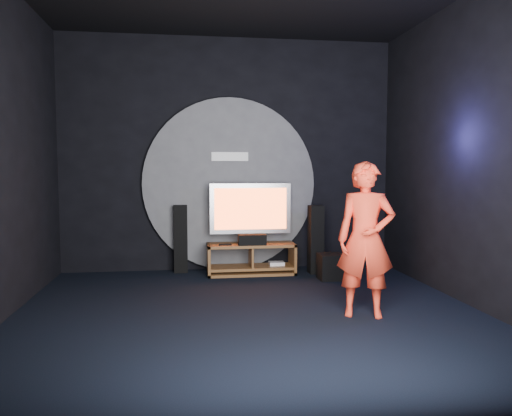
{
  "coord_description": "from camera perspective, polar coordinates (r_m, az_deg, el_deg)",
  "views": [
    {
      "loc": [
        -0.66,
        -5.09,
        1.55
      ],
      "look_at": [
        0.21,
        1.05,
        1.05
      ],
      "focal_mm": 35.0,
      "sensor_mm": 36.0,
      "label": 1
    }
  ],
  "objects": [
    {
      "name": "wall_disc_panel",
      "position": [
        7.57,
        -3.03,
        2.72
      ],
      "size": [
        2.6,
        0.11,
        2.6
      ],
      "color": "#515156",
      "rests_on": "ground"
    },
    {
      "name": "center_speaker",
      "position": [
        7.14,
        -0.43,
        -3.65
      ],
      "size": [
        0.4,
        0.15,
        0.15
      ],
      "primitive_type": "cube",
      "color": "black",
      "rests_on": "media_console"
    },
    {
      "name": "tower_speaker_right",
      "position": [
        7.4,
        6.84,
        -3.58
      ],
      "size": [
        0.2,
        0.22,
        1.0
      ],
      "primitive_type": "cube",
      "color": "black",
      "rests_on": "ground"
    },
    {
      "name": "remote",
      "position": [
        7.13,
        -3.53,
        -4.19
      ],
      "size": [
        0.18,
        0.05,
        0.02
      ],
      "primitive_type": "cube",
      "color": "black",
      "rests_on": "media_console"
    },
    {
      "name": "back_wall",
      "position": [
        7.62,
        -3.08,
        6.1
      ],
      "size": [
        5.0,
        0.04,
        3.5
      ],
      "primitive_type": "cube",
      "color": "black",
      "rests_on": "ground"
    },
    {
      "name": "floor",
      "position": [
        5.36,
        -0.65,
        -12.18
      ],
      "size": [
        5.0,
        5.0,
        0.0
      ],
      "primitive_type": "plane",
      "color": "black",
      "rests_on": "ground"
    },
    {
      "name": "subwoofer",
      "position": [
        7.06,
        8.51,
        -6.65
      ],
      "size": [
        0.33,
        0.33,
        0.36
      ],
      "primitive_type": "cube",
      "color": "black",
      "rests_on": "ground"
    },
    {
      "name": "tower_speaker_left",
      "position": [
        7.52,
        -8.6,
        -3.48
      ],
      "size": [
        0.2,
        0.22,
        1.0
      ],
      "primitive_type": "cube",
      "color": "black",
      "rests_on": "ground"
    },
    {
      "name": "tv",
      "position": [
        7.3,
        -0.65,
        -0.28
      ],
      "size": [
        1.19,
        0.22,
        0.87
      ],
      "color": "#A7A7AE",
      "rests_on": "media_console"
    },
    {
      "name": "right_wall",
      "position": [
        6.0,
        23.91,
        6.13
      ],
      "size": [
        0.04,
        5.0,
        3.5
      ],
      "primitive_type": "cube",
      "color": "black",
      "rests_on": "ground"
    },
    {
      "name": "front_wall",
      "position": [
        2.68,
        6.25,
        8.9
      ],
      "size": [
        5.0,
        0.04,
        3.5
      ],
      "primitive_type": "cube",
      "color": "black",
      "rests_on": "ground"
    },
    {
      "name": "media_console",
      "position": [
        7.33,
        -0.51,
        -6.05
      ],
      "size": [
        1.28,
        0.45,
        0.45
      ],
      "color": "brown",
      "rests_on": "ground"
    },
    {
      "name": "player",
      "position": [
        5.31,
        12.43,
        -3.53
      ],
      "size": [
        0.68,
        0.55,
        1.62
      ],
      "primitive_type": "imported",
      "rotation": [
        0.0,
        0.0,
        -0.3
      ],
      "color": "#FA3B22",
      "rests_on": "ground"
    }
  ]
}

